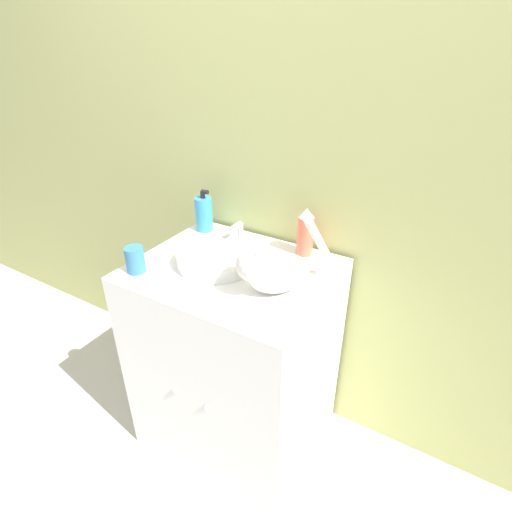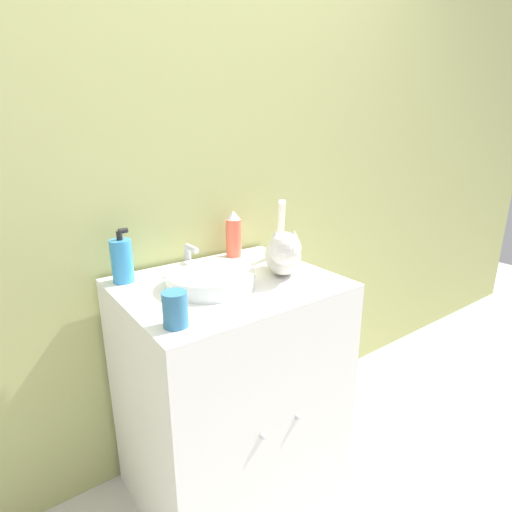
% 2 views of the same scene
% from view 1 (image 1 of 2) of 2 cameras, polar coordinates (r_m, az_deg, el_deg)
% --- Properties ---
extents(ground_plane, '(8.00, 8.00, 0.00)m').
position_cam_1_polar(ground_plane, '(1.96, -8.05, -29.10)').
color(ground_plane, beige).
extents(wall_back, '(6.00, 0.05, 2.50)m').
position_cam_1_polar(wall_back, '(1.62, 3.19, 14.56)').
color(wall_back, tan).
rests_on(wall_back, ground_plane).
extents(vanity_cabinet, '(0.73, 0.61, 0.90)m').
position_cam_1_polar(vanity_cabinet, '(1.76, -2.95, -14.38)').
color(vanity_cabinet, white).
rests_on(vanity_cabinet, ground_plane).
extents(sink_basin, '(0.30, 0.30, 0.05)m').
position_cam_1_polar(sink_basin, '(1.51, -5.62, -0.21)').
color(sink_basin, white).
rests_on(sink_basin, vanity_cabinet).
extents(faucet, '(0.15, 0.09, 0.11)m').
position_cam_1_polar(faucet, '(1.61, -2.39, 2.77)').
color(faucet, silver).
rests_on(faucet, vanity_cabinet).
extents(cat, '(0.27, 0.33, 0.26)m').
position_cam_1_polar(cat, '(1.31, 2.46, -1.95)').
color(cat, silver).
rests_on(cat, vanity_cabinet).
extents(soap_bottle, '(0.07, 0.07, 0.19)m').
position_cam_1_polar(soap_bottle, '(1.76, -7.45, 6.02)').
color(soap_bottle, '#338CCC').
rests_on(soap_bottle, vanity_cabinet).
extents(spray_bottle, '(0.06, 0.06, 0.19)m').
position_cam_1_polar(spray_bottle, '(1.55, 7.06, 3.37)').
color(spray_bottle, '#EF6047').
rests_on(spray_bottle, vanity_cabinet).
extents(cup, '(0.07, 0.07, 0.10)m').
position_cam_1_polar(cup, '(1.50, -16.89, -0.50)').
color(cup, teal).
rests_on(cup, vanity_cabinet).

